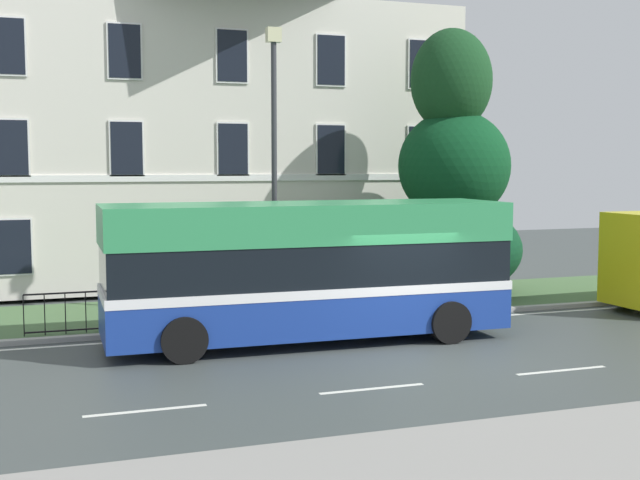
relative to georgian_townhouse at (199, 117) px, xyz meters
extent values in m
cube|color=#3E4544|center=(1.84, -15.18, -5.78)|extent=(60.00, 56.00, 0.06)
cube|color=silver|center=(1.84, -11.53, -5.75)|extent=(54.00, 0.14, 0.01)
cube|color=silver|center=(-4.16, -16.98, -5.75)|extent=(2.00, 0.12, 0.01)
cube|color=silver|center=(-0.16, -16.98, -5.75)|extent=(2.00, 0.12, 0.01)
cube|color=silver|center=(3.84, -16.98, -5.75)|extent=(2.00, 0.12, 0.01)
cube|color=#9E9E99|center=(1.84, -11.06, -5.69)|extent=(57.00, 0.24, 0.12)
cube|color=#47683E|center=(1.84, -8.69, -5.69)|extent=(57.00, 4.49, 0.12)
cube|color=gray|center=(1.84, -20.68, -5.75)|extent=(57.00, 3.00, 0.01)
cube|color=silver|center=(0.00, 0.01, -1.07)|extent=(15.96, 10.93, 9.13)
cube|color=white|center=(0.00, -5.49, -2.16)|extent=(15.96, 0.06, 0.20)
cube|color=#2D333D|center=(0.00, -5.50, -4.53)|extent=(1.10, 0.06, 2.20)
cube|color=white|center=(-6.38, -5.50, -4.09)|extent=(1.01, 0.04, 1.64)
cube|color=black|center=(-6.38, -5.52, -4.09)|extent=(0.91, 0.03, 1.54)
cube|color=white|center=(-3.19, -5.50, -4.09)|extent=(1.01, 0.04, 1.64)
cube|color=black|center=(-3.19, -5.52, -4.09)|extent=(0.91, 0.03, 1.54)
cube|color=white|center=(0.00, -5.50, -4.09)|extent=(1.01, 0.04, 1.64)
cube|color=black|center=(0.00, -5.52, -4.09)|extent=(0.91, 0.03, 1.54)
cube|color=white|center=(3.19, -5.50, -4.09)|extent=(1.01, 0.04, 1.64)
cube|color=black|center=(3.19, -5.52, -4.09)|extent=(0.91, 0.03, 1.54)
cube|color=white|center=(6.38, -5.50, -4.09)|extent=(1.01, 0.04, 1.64)
cube|color=black|center=(6.38, -5.52, -4.09)|extent=(0.91, 0.03, 1.54)
cube|color=white|center=(-6.38, -5.50, -1.28)|extent=(1.01, 0.04, 1.64)
cube|color=black|center=(-6.38, -5.52, -1.28)|extent=(0.91, 0.03, 1.54)
cube|color=white|center=(-3.19, -5.50, -1.28)|extent=(1.01, 0.04, 1.64)
cube|color=black|center=(-3.19, -5.52, -1.28)|extent=(0.91, 0.03, 1.54)
cube|color=white|center=(0.00, -5.50, -1.28)|extent=(1.01, 0.04, 1.64)
cube|color=black|center=(0.00, -5.52, -1.28)|extent=(0.91, 0.03, 1.54)
cube|color=white|center=(3.19, -5.50, -1.28)|extent=(1.01, 0.04, 1.64)
cube|color=black|center=(3.19, -5.52, -1.28)|extent=(0.91, 0.03, 1.54)
cube|color=white|center=(6.38, -5.50, -1.28)|extent=(1.01, 0.04, 1.64)
cube|color=black|center=(6.38, -5.52, -1.28)|extent=(0.91, 0.03, 1.54)
cube|color=white|center=(-6.38, -5.50, 1.53)|extent=(1.01, 0.04, 1.64)
cube|color=black|center=(-6.38, -5.52, 1.53)|extent=(0.91, 0.03, 1.54)
cube|color=white|center=(-3.19, -5.50, 1.53)|extent=(1.01, 0.04, 1.64)
cube|color=black|center=(-3.19, -5.52, 1.53)|extent=(0.91, 0.03, 1.54)
cube|color=white|center=(0.00, -5.50, 1.53)|extent=(1.01, 0.04, 1.64)
cube|color=black|center=(0.00, -5.52, 1.53)|extent=(0.91, 0.03, 1.54)
cube|color=white|center=(3.19, -5.50, 1.53)|extent=(1.01, 0.04, 1.64)
cube|color=black|center=(3.19, -5.52, 1.53)|extent=(0.91, 0.03, 1.54)
cube|color=white|center=(6.38, -5.50, 1.53)|extent=(1.01, 0.04, 1.64)
cube|color=black|center=(6.38, -5.52, 1.53)|extent=(0.91, 0.03, 1.54)
cube|color=black|center=(0.00, -10.78, -4.68)|extent=(12.20, 0.04, 0.04)
cube|color=black|center=(0.00, -10.78, -5.55)|extent=(12.20, 0.04, 0.04)
cylinder|color=black|center=(-6.10, -10.78, -5.16)|extent=(0.02, 0.02, 0.95)
cylinder|color=black|center=(-5.65, -10.78, -5.16)|extent=(0.02, 0.02, 0.95)
cylinder|color=black|center=(-5.20, -10.78, -5.16)|extent=(0.02, 0.02, 0.95)
cylinder|color=black|center=(-4.74, -10.78, -5.16)|extent=(0.02, 0.02, 0.95)
cylinder|color=black|center=(-4.29, -10.78, -5.16)|extent=(0.02, 0.02, 0.95)
cylinder|color=black|center=(-3.84, -10.78, -5.16)|extent=(0.02, 0.02, 0.95)
cylinder|color=black|center=(-3.39, -10.78, -5.16)|extent=(0.02, 0.02, 0.95)
cylinder|color=black|center=(-2.94, -10.78, -5.16)|extent=(0.02, 0.02, 0.95)
cylinder|color=black|center=(-2.48, -10.78, -5.16)|extent=(0.02, 0.02, 0.95)
cylinder|color=black|center=(-2.03, -10.78, -5.16)|extent=(0.02, 0.02, 0.95)
cylinder|color=black|center=(-1.58, -10.78, -5.16)|extent=(0.02, 0.02, 0.95)
cylinder|color=black|center=(-1.13, -10.78, -5.16)|extent=(0.02, 0.02, 0.95)
cylinder|color=black|center=(-0.68, -10.78, -5.16)|extent=(0.02, 0.02, 0.95)
cylinder|color=black|center=(-0.23, -10.78, -5.16)|extent=(0.02, 0.02, 0.95)
cylinder|color=black|center=(0.23, -10.78, -5.16)|extent=(0.02, 0.02, 0.95)
cylinder|color=black|center=(0.68, -10.78, -5.16)|extent=(0.02, 0.02, 0.95)
cylinder|color=black|center=(1.13, -10.78, -5.16)|extent=(0.02, 0.02, 0.95)
cylinder|color=black|center=(1.58, -10.78, -5.16)|extent=(0.02, 0.02, 0.95)
cylinder|color=black|center=(2.03, -10.78, -5.16)|extent=(0.02, 0.02, 0.95)
cylinder|color=black|center=(2.48, -10.78, -5.16)|extent=(0.02, 0.02, 0.95)
cylinder|color=black|center=(2.94, -10.78, -5.16)|extent=(0.02, 0.02, 0.95)
cylinder|color=black|center=(3.39, -10.78, -5.16)|extent=(0.02, 0.02, 0.95)
cylinder|color=black|center=(3.84, -10.78, -5.16)|extent=(0.02, 0.02, 0.95)
cylinder|color=black|center=(4.29, -10.78, -5.16)|extent=(0.02, 0.02, 0.95)
cylinder|color=black|center=(4.74, -10.78, -5.16)|extent=(0.02, 0.02, 0.95)
cylinder|color=black|center=(5.20, -10.78, -5.16)|extent=(0.02, 0.02, 0.95)
cylinder|color=black|center=(5.65, -10.78, -5.16)|extent=(0.02, 0.02, 0.95)
cylinder|color=black|center=(6.10, -10.78, -5.16)|extent=(0.02, 0.02, 0.95)
cylinder|color=#423328|center=(6.15, -8.29, -4.69)|extent=(0.53, 0.53, 1.88)
ellipsoid|color=#0D3A1F|center=(6.16, -8.07, -4.32)|extent=(4.29, 4.29, 2.81)
ellipsoid|color=#0D3E1E|center=(6.17, -8.18, -1.79)|extent=(3.36, 3.36, 3.35)
ellipsoid|color=#163E1D|center=(6.03, -8.20, 0.73)|extent=(2.42, 2.42, 3.07)
cube|color=navy|center=(-0.02, -12.80, -4.97)|extent=(9.07, 2.68, 1.04)
cube|color=white|center=(-0.02, -12.80, -4.49)|extent=(9.09, 2.70, 0.20)
cube|color=black|center=(-0.02, -12.80, -3.96)|extent=(8.99, 2.64, 0.98)
cube|color=#308F53|center=(-0.02, -12.80, -3.04)|extent=(9.07, 2.68, 0.87)
cube|color=black|center=(4.52, -12.87, -4.01)|extent=(0.09, 2.13, 0.90)
cube|color=black|center=(4.52, -12.87, -3.08)|extent=(0.09, 1.82, 0.55)
cylinder|color=silver|center=(4.53, -12.06, -5.27)|extent=(0.04, 0.20, 0.20)
cylinder|color=silver|center=(4.50, -13.68, -5.27)|extent=(0.04, 0.20, 0.20)
cylinder|color=black|center=(2.98, -11.63, -5.27)|extent=(0.96, 0.32, 0.96)
cylinder|color=black|center=(2.94, -14.06, -5.27)|extent=(0.96, 0.32, 0.96)
cylinder|color=black|center=(-2.98, -11.53, -5.27)|extent=(0.96, 0.32, 0.96)
cylinder|color=black|center=(-3.02, -13.97, -5.27)|extent=(0.96, 0.32, 0.96)
cylinder|color=black|center=(9.77, -11.51, -5.41)|extent=(0.69, 0.25, 0.68)
cylinder|color=#333338|center=(-0.05, -10.28, -2.18)|extent=(0.14, 0.14, 6.91)
cube|color=beige|center=(-0.05, -10.28, 1.46)|extent=(0.36, 0.24, 0.36)
cylinder|color=#4C4742|center=(-2.99, -10.04, -5.17)|extent=(0.44, 0.44, 0.92)
ellipsoid|color=black|center=(-2.99, -10.04, -4.64)|extent=(0.45, 0.45, 0.16)
camera|label=1|loc=(-5.75, -30.26, -1.74)|focal=46.07mm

